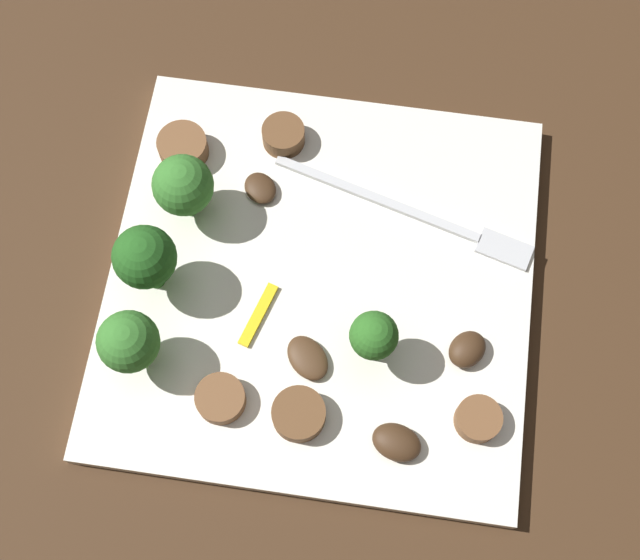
% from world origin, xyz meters
% --- Properties ---
extents(ground_plane, '(1.40, 1.40, 0.00)m').
position_xyz_m(ground_plane, '(0.00, 0.00, 0.00)').
color(ground_plane, '#422B19').
extents(plate, '(0.27, 0.27, 0.01)m').
position_xyz_m(plate, '(0.00, 0.00, 0.01)').
color(plate, white).
rests_on(plate, ground_plane).
extents(fork, '(0.18, 0.06, 0.00)m').
position_xyz_m(fork, '(0.06, 0.05, 0.01)').
color(fork, silver).
rests_on(fork, plate).
extents(broccoli_floret_0, '(0.04, 0.04, 0.05)m').
position_xyz_m(broccoli_floret_0, '(-0.09, 0.04, 0.05)').
color(broccoli_floret_0, '#408630').
rests_on(broccoli_floret_0, plate).
extents(broccoli_floret_1, '(0.03, 0.03, 0.05)m').
position_xyz_m(broccoli_floret_1, '(0.04, -0.04, 0.05)').
color(broccoli_floret_1, '#347525').
rests_on(broccoli_floret_1, plate).
extents(broccoli_floret_2, '(0.04, 0.04, 0.05)m').
position_xyz_m(broccoli_floret_2, '(-0.10, -0.07, 0.05)').
color(broccoli_floret_2, '#408630').
rests_on(broccoli_floret_2, plate).
extents(broccoli_floret_3, '(0.04, 0.04, 0.06)m').
position_xyz_m(broccoli_floret_3, '(-0.10, -0.02, 0.05)').
color(broccoli_floret_3, '#296420').
rests_on(broccoli_floret_3, plate).
extents(sausage_slice_0, '(0.03, 0.03, 0.01)m').
position_xyz_m(sausage_slice_0, '(-0.00, -0.09, 0.02)').
color(sausage_slice_0, brown).
rests_on(sausage_slice_0, plate).
extents(sausage_slice_1, '(0.04, 0.04, 0.01)m').
position_xyz_m(sausage_slice_1, '(-0.04, 0.10, 0.02)').
color(sausage_slice_1, brown).
rests_on(sausage_slice_1, plate).
extents(sausage_slice_2, '(0.04, 0.04, 0.01)m').
position_xyz_m(sausage_slice_2, '(-0.05, -0.09, 0.02)').
color(sausage_slice_2, brown).
rests_on(sausage_slice_2, plate).
extents(sausage_slice_3, '(0.03, 0.03, 0.01)m').
position_xyz_m(sausage_slice_3, '(0.11, -0.08, 0.02)').
color(sausage_slice_3, brown).
rests_on(sausage_slice_3, plate).
extents(sausage_slice_4, '(0.05, 0.05, 0.02)m').
position_xyz_m(sausage_slice_4, '(-0.10, 0.08, 0.02)').
color(sausage_slice_4, brown).
rests_on(sausage_slice_4, plate).
extents(mushroom_0, '(0.04, 0.04, 0.01)m').
position_xyz_m(mushroom_0, '(-0.00, -0.05, 0.02)').
color(mushroom_0, '#4C331E').
rests_on(mushroom_0, plate).
extents(mushroom_1, '(0.03, 0.03, 0.01)m').
position_xyz_m(mushroom_1, '(-0.05, 0.06, 0.02)').
color(mushroom_1, '#422B19').
rests_on(mushroom_1, plate).
extents(mushroom_2, '(0.03, 0.03, 0.01)m').
position_xyz_m(mushroom_2, '(0.10, -0.03, 0.02)').
color(mushroom_2, '#422B19').
rests_on(mushroom_2, plate).
extents(mushroom_3, '(0.03, 0.03, 0.01)m').
position_xyz_m(mushroom_3, '(0.06, -0.10, 0.02)').
color(mushroom_3, '#422B19').
rests_on(mushroom_3, plate).
extents(pepper_strip_0, '(0.02, 0.04, 0.00)m').
position_xyz_m(pepper_strip_0, '(-0.04, -0.03, 0.01)').
color(pepper_strip_0, yellow).
rests_on(pepper_strip_0, plate).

